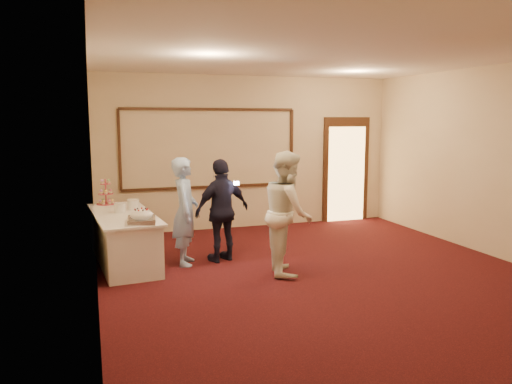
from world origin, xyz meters
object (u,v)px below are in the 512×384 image
(pavlova_tray, at_px, (141,217))
(plate_stack_a, at_px, (120,208))
(buffet_table, at_px, (124,238))
(man, at_px, (185,211))
(cupcake_stand, at_px, (106,194))
(tart, at_px, (140,215))
(woman, at_px, (287,212))
(plate_stack_b, at_px, (133,205))
(guest, at_px, (222,210))

(pavlova_tray, relative_size, plate_stack_a, 3.10)
(buffet_table, relative_size, man, 1.37)
(cupcake_stand, bearing_deg, tart, -71.73)
(tart, relative_size, man, 0.16)
(cupcake_stand, relative_size, man, 0.29)
(man, bearing_deg, pavlova_tray, 138.49)
(plate_stack_a, height_order, woman, woman)
(plate_stack_b, distance_m, guest, 1.40)
(plate_stack_a, height_order, guest, guest)
(tart, relative_size, guest, 0.17)
(woman, bearing_deg, pavlova_tray, 92.11)
(buffet_table, distance_m, cupcake_stand, 1.08)
(man, bearing_deg, plate_stack_b, 64.00)
(plate_stack_b, xyz_separation_m, tart, (0.04, -0.64, -0.05))
(tart, height_order, woman, woman)
(buffet_table, bearing_deg, guest, -12.66)
(tart, bearing_deg, pavlova_tray, -92.82)
(pavlova_tray, xyz_separation_m, woman, (1.97, -0.39, 0.02))
(plate_stack_a, bearing_deg, woman, -29.57)
(plate_stack_b, distance_m, man, 0.92)
(woman, bearing_deg, plate_stack_b, 67.35)
(buffet_table, height_order, plate_stack_a, plate_stack_a)
(plate_stack_a, xyz_separation_m, guest, (1.48, -0.39, -0.06))
(guest, bearing_deg, plate_stack_b, -42.95)
(pavlova_tray, xyz_separation_m, tart, (0.02, 0.42, -0.05))
(pavlova_tray, height_order, plate_stack_a, pavlova_tray)
(cupcake_stand, bearing_deg, pavlova_tray, -76.64)
(plate_stack_b, xyz_separation_m, guest, (1.27, -0.59, -0.06))
(plate_stack_b, relative_size, woman, 0.11)
(buffet_table, bearing_deg, woman, -28.68)
(plate_stack_a, distance_m, man, 0.99)
(cupcake_stand, distance_m, plate_stack_a, 0.87)
(plate_stack_a, bearing_deg, man, -23.07)
(buffet_table, distance_m, guest, 1.53)
(pavlova_tray, xyz_separation_m, plate_stack_b, (-0.02, 1.06, -0.00))
(tart, bearing_deg, cupcake_stand, 108.27)
(buffet_table, relative_size, cupcake_stand, 4.79)
(cupcake_stand, relative_size, plate_stack_b, 2.43)
(pavlova_tray, xyz_separation_m, man, (0.68, 0.47, -0.05))
(pavlova_tray, bearing_deg, guest, 20.45)
(woman, bearing_deg, buffet_table, 74.74)
(pavlova_tray, distance_m, man, 0.83)
(buffet_table, height_order, pavlova_tray, pavlova_tray)
(buffet_table, xyz_separation_m, tart, (0.21, -0.37, 0.41))
(pavlova_tray, bearing_deg, plate_stack_b, 91.17)
(pavlova_tray, relative_size, woman, 0.31)
(plate_stack_b, bearing_deg, pavlova_tray, -88.83)
(cupcake_stand, distance_m, woman, 3.17)
(man, height_order, guest, man)
(plate_stack_a, xyz_separation_m, tart, (0.25, -0.44, -0.05))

